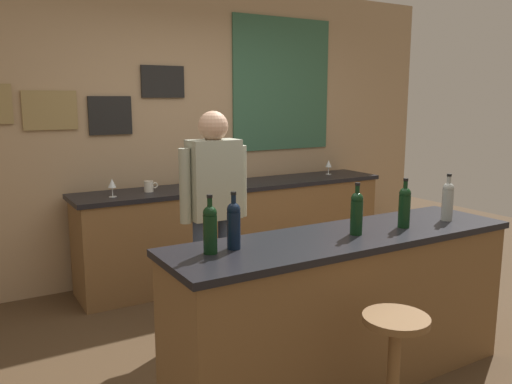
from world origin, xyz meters
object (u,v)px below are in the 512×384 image
(wine_bottle_b, at_px, (234,224))
(wine_bottle_e, at_px, (448,200))
(wine_bottle_d, at_px, (405,206))
(coffee_mug, at_px, (149,186))
(wine_bottle_c, at_px, (357,212))
(wine_glass_a, at_px, (112,184))
(wine_glass_c, at_px, (329,164))
(wine_bottle_a, at_px, (210,228))
(bar_stool, at_px, (394,359))
(wine_glass_b, at_px, (225,172))
(bartender, at_px, (214,208))

(wine_bottle_b, relative_size, wine_bottle_e, 1.00)
(wine_bottle_d, height_order, coffee_mug, wine_bottle_d)
(coffee_mug, bearing_deg, wine_bottle_b, -96.47)
(wine_bottle_c, distance_m, wine_glass_a, 2.18)
(wine_glass_a, relative_size, wine_glass_c, 1.00)
(wine_bottle_b, relative_size, wine_bottle_d, 1.00)
(wine_bottle_a, bearing_deg, wine_bottle_b, 4.70)
(bar_stool, relative_size, wine_bottle_b, 2.22)
(wine_bottle_b, height_order, coffee_mug, wine_bottle_b)
(wine_glass_b, bearing_deg, wine_bottle_a, -119.06)
(wine_bottle_a, relative_size, wine_glass_b, 1.97)
(wine_bottle_a, xyz_separation_m, wine_glass_b, (1.16, 2.09, -0.05))
(wine_glass_a, bearing_deg, coffee_mug, 14.09)
(wine_bottle_d, height_order, wine_glass_c, wine_bottle_d)
(wine_glass_b, bearing_deg, bartender, -120.59)
(wine_bottle_c, distance_m, wine_bottle_e, 0.75)
(bar_stool, bearing_deg, wine_bottle_b, 127.45)
(wine_bottle_a, xyz_separation_m, wine_glass_a, (0.02, 1.91, -0.05))
(wine_bottle_b, relative_size, wine_glass_c, 1.97)
(wine_glass_a, bearing_deg, bartender, -64.51)
(bartender, distance_m, wine_bottle_d, 1.32)
(bar_stool, distance_m, wine_glass_c, 3.26)
(wine_bottle_c, distance_m, wine_bottle_d, 0.37)
(bartender, distance_m, wine_glass_b, 1.33)
(wine_bottle_e, height_order, wine_glass_a, wine_bottle_e)
(wine_bottle_c, distance_m, wine_glass_b, 2.20)
(wine_bottle_b, bearing_deg, wine_glass_c, 42.13)
(wine_bottle_a, xyz_separation_m, wine_glass_c, (2.39, 2.04, -0.05))
(wine_bottle_b, distance_m, wine_bottle_c, 0.76)
(wine_glass_c, distance_m, coffee_mug, 2.02)
(wine_bottle_c, bearing_deg, wine_bottle_d, -3.06)
(wine_glass_c, relative_size, coffee_mug, 1.24)
(wine_bottle_a, bearing_deg, wine_bottle_d, -5.01)
(wine_bottle_d, xyz_separation_m, wine_bottle_e, (0.38, -0.01, 0.00))
(wine_bottle_d, relative_size, wine_bottle_e, 1.00)
(wine_bottle_c, relative_size, wine_glass_a, 1.97)
(bar_stool, bearing_deg, coffee_mug, 96.21)
(wine_bottle_e, bearing_deg, bar_stool, -151.26)
(wine_bottle_c, distance_m, coffee_mug, 2.16)
(bartender, height_order, wine_bottle_a, bartender)
(wine_bottle_e, bearing_deg, wine_bottle_c, 177.92)
(bar_stool, bearing_deg, wine_glass_b, 79.63)
(bar_stool, bearing_deg, wine_glass_c, 57.36)
(wine_glass_a, bearing_deg, wine_bottle_d, -58.51)
(wine_bottle_a, height_order, wine_bottle_e, same)
(bartender, relative_size, coffee_mug, 12.96)
(wine_bottle_d, xyz_separation_m, wine_glass_b, (-0.10, 2.20, -0.05))
(coffee_mug, bearing_deg, wine_bottle_a, -100.43)
(wine_bottle_b, relative_size, wine_glass_a, 1.97)
(bar_stool, relative_size, wine_glass_b, 4.39)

